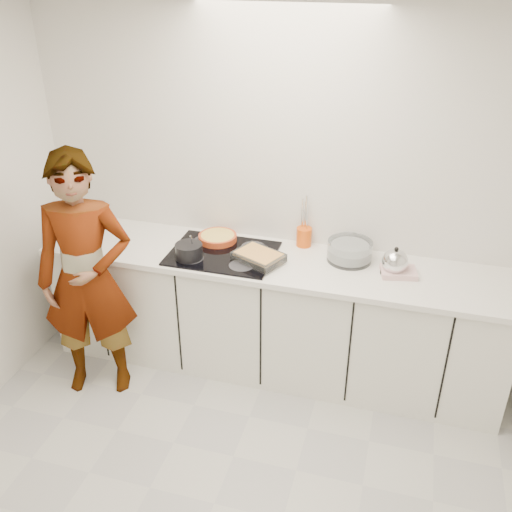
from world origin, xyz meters
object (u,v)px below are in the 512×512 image
(hob, at_px, (223,253))
(kettle, at_px, (395,263))
(saucepan, at_px, (189,251))
(baking_dish, at_px, (259,256))
(utensil_crock, at_px, (304,237))
(cook, at_px, (87,279))
(mixing_bowl, at_px, (350,252))
(tart_dish, at_px, (218,237))

(hob, relative_size, kettle, 3.67)
(saucepan, relative_size, baking_dish, 0.58)
(utensil_crock, distance_m, cook, 1.51)
(kettle, bearing_deg, cook, -164.20)
(baking_dish, relative_size, cook, 0.22)
(kettle, bearing_deg, saucepan, -172.21)
(hob, bearing_deg, cook, -147.22)
(kettle, bearing_deg, mixing_bowl, 160.97)
(tart_dish, height_order, baking_dish, baking_dish)
(tart_dish, height_order, utensil_crock, utensil_crock)
(tart_dish, relative_size, baking_dish, 0.83)
(tart_dish, bearing_deg, baking_dish, -30.11)
(utensil_crock, relative_size, cook, 0.08)
(mixing_bowl, bearing_deg, baking_dish, -160.94)
(baking_dish, xyz_separation_m, kettle, (0.89, 0.10, 0.04))
(mixing_bowl, height_order, kettle, kettle)
(hob, distance_m, utensil_crock, 0.59)
(kettle, bearing_deg, hob, -177.58)
(tart_dish, xyz_separation_m, utensil_crock, (0.61, 0.12, 0.03))
(mixing_bowl, relative_size, kettle, 1.99)
(mixing_bowl, bearing_deg, kettle, -19.03)
(utensil_crock, bearing_deg, saucepan, -149.19)
(tart_dish, xyz_separation_m, mixing_bowl, (0.95, -0.01, 0.03))
(cook, bearing_deg, utensil_crock, 12.84)
(saucepan, height_order, utensil_crock, saucepan)
(tart_dish, distance_m, baking_dish, 0.42)
(baking_dish, bearing_deg, utensil_crock, 54.04)
(baking_dish, xyz_separation_m, cook, (-1.05, -0.45, -0.09))
(tart_dish, distance_m, mixing_bowl, 0.95)
(mixing_bowl, distance_m, utensil_crock, 0.37)
(tart_dish, height_order, cook, cook)
(kettle, bearing_deg, tart_dish, 174.72)
(baking_dish, height_order, kettle, kettle)
(cook, bearing_deg, baking_dish, 4.83)
(kettle, xyz_separation_m, utensil_crock, (-0.65, 0.24, -0.01))
(kettle, distance_m, utensil_crock, 0.69)
(saucepan, height_order, baking_dish, saucepan)
(tart_dish, distance_m, utensil_crock, 0.62)
(tart_dish, relative_size, kettle, 1.60)
(tart_dish, bearing_deg, utensil_crock, 11.25)
(tart_dish, height_order, saucepan, saucepan)
(hob, distance_m, kettle, 1.16)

